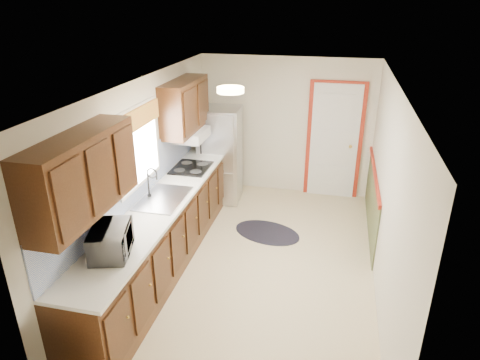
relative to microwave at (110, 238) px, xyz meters
The scene contains 8 objects.
room_shell 1.91m from the microwave, 51.13° to the left, with size 3.20×5.20×2.52m.
kitchen_run 1.24m from the microwave, 91.69° to the left, with size 0.63×4.00×2.20m.
back_wall_trim 4.31m from the microwave, 59.34° to the left, with size 1.12×2.30×2.08m.
ceiling_fixture 2.00m from the microwave, 55.07° to the left, with size 0.30×0.30×0.06m, color #FFD88C.
microwave is the anchor object (origin of this frame).
refrigerator 3.38m from the microwave, 86.94° to the left, with size 0.72×0.71×1.63m.
rug 2.85m from the microwave, 63.16° to the left, with size 1.02×0.66×0.01m, color black.
cooktop 2.37m from the microwave, 89.76° to the left, with size 0.52×0.63×0.02m, color black.
Camera 1 is at (0.86, -4.73, 3.30)m, focal length 32.00 mm.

